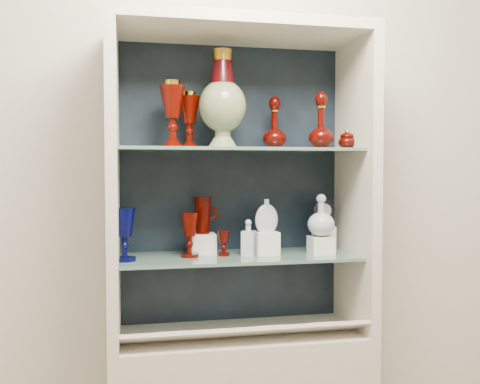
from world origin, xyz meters
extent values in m
cube|color=beige|center=(0.00, 1.75, 1.40)|extent=(3.50, 0.02, 2.80)
cube|color=black|center=(0.00, 1.72, 1.32)|extent=(0.98, 0.02, 1.15)
cube|color=beige|center=(-0.48, 1.53, 1.32)|extent=(0.04, 0.40, 1.15)
cube|color=beige|center=(0.48, 1.53, 1.32)|extent=(0.04, 0.40, 1.15)
cube|color=beige|center=(0.00, 1.53, 1.92)|extent=(1.00, 0.40, 0.04)
cube|color=slate|center=(0.00, 1.55, 1.04)|extent=(0.92, 0.34, 0.01)
cube|color=slate|center=(0.00, 1.55, 1.46)|extent=(0.92, 0.34, 0.01)
cube|color=beige|center=(0.00, 1.42, 0.78)|extent=(0.92, 0.17, 0.09)
cube|color=white|center=(-0.27, 1.42, 0.80)|extent=(0.10, 0.06, 0.03)
cube|color=white|center=(0.28, 1.42, 0.80)|extent=(0.10, 0.06, 0.03)
cube|color=white|center=(0.08, 1.42, 0.80)|extent=(0.10, 0.06, 0.03)
cube|color=silver|center=(-0.13, 1.62, 1.09)|extent=(0.10, 0.10, 0.08)
cube|color=silver|center=(0.11, 1.55, 1.09)|extent=(0.09, 0.09, 0.09)
cube|color=silver|center=(0.33, 1.51, 1.08)|extent=(0.09, 0.09, 0.07)
cube|color=silver|center=(0.38, 1.61, 1.10)|extent=(0.08, 0.08, 0.10)
camera|label=1|loc=(-0.42, -0.50, 1.39)|focal=40.00mm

